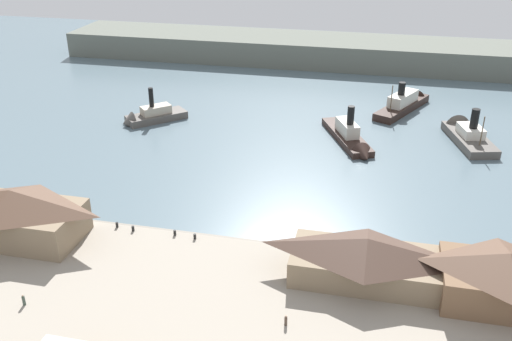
# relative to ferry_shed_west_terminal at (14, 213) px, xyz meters

# --- Properties ---
(ground_plane) EXTENTS (320.00, 320.00, 0.00)m
(ground_plane) POSITION_rel_ferry_shed_west_terminal_xyz_m (37.55, 10.89, -5.45)
(ground_plane) COLOR slate
(quay_promenade) EXTENTS (110.00, 36.00, 1.20)m
(quay_promenade) POSITION_rel_ferry_shed_west_terminal_xyz_m (37.55, -11.11, -4.85)
(quay_promenade) COLOR #9E9384
(quay_promenade) RESTS_ON ground
(seawall_edge) EXTENTS (110.00, 0.80, 1.00)m
(seawall_edge) POSITION_rel_ferry_shed_west_terminal_xyz_m (37.55, 7.29, -4.95)
(seawall_edge) COLOR gray
(seawall_edge) RESTS_ON ground
(ferry_shed_west_terminal) EXTENTS (21.15, 11.02, 8.37)m
(ferry_shed_west_terminal) POSITION_rel_ferry_shed_west_terminal_xyz_m (0.00, 0.00, 0.00)
(ferry_shed_west_terminal) COLOR #847056
(ferry_shed_west_terminal) RESTS_ON quay_promenade
(ferry_shed_central_terminal) EXTENTS (21.20, 10.00, 6.66)m
(ferry_shed_central_terminal) POSITION_rel_ferry_shed_west_terminal_xyz_m (54.55, 0.99, -0.87)
(ferry_shed_central_terminal) COLOR #847056
(ferry_shed_central_terminal) RESTS_ON quay_promenade
(ferry_shed_customs_shed) EXTENTS (16.67, 11.15, 7.56)m
(ferry_shed_customs_shed) POSITION_rel_ferry_shed_west_terminal_xyz_m (72.75, 0.08, -0.41)
(ferry_shed_customs_shed) COLOR brown
(ferry_shed_customs_shed) RESTS_ON quay_promenade
(pedestrian_near_east_shed) EXTENTS (0.39, 0.39, 1.56)m
(pedestrian_near_east_shed) POSITION_rel_ferry_shed_west_terminal_xyz_m (45.37, -11.12, -3.54)
(pedestrian_near_east_shed) COLOR #4C3D33
(pedestrian_near_east_shed) RESTS_ON quay_promenade
(pedestrian_walking_east) EXTENTS (0.41, 0.41, 1.64)m
(pedestrian_walking_east) POSITION_rel_ferry_shed_west_terminal_xyz_m (10.68, -14.88, -3.50)
(pedestrian_walking_east) COLOR #3D4C42
(pedestrian_walking_east) RESTS_ON quay_promenade
(mooring_post_center_east) EXTENTS (0.44, 0.44, 0.90)m
(mooring_post_center_east) POSITION_rel_ferry_shed_west_terminal_xyz_m (14.17, 6.06, -3.80)
(mooring_post_center_east) COLOR black
(mooring_post_center_east) RESTS_ON quay_promenade
(mooring_post_east) EXTENTS (0.44, 0.44, 0.90)m
(mooring_post_east) POSITION_rel_ferry_shed_west_terminal_xyz_m (24.29, 5.86, -3.80)
(mooring_post_east) COLOR black
(mooring_post_east) RESTS_ON quay_promenade
(mooring_post_center_west) EXTENTS (0.44, 0.44, 0.90)m
(mooring_post_center_west) POSITION_rel_ferry_shed_west_terminal_xyz_m (27.77, 5.54, -3.80)
(mooring_post_center_west) COLOR black
(mooring_post_center_west) RESTS_ON quay_promenade
(mooring_post_west) EXTENTS (0.44, 0.44, 0.90)m
(mooring_post_west) POSITION_rel_ferry_shed_west_terminal_xyz_m (17.22, 5.55, -3.80)
(mooring_post_west) COLOR black
(mooring_post_west) RESTS_ON quay_promenade
(ferry_near_quay) EXTENTS (11.26, 21.19, 10.48)m
(ferry_near_quay) POSITION_rel_ferry_shed_west_terminal_xyz_m (74.46, 61.41, -4.04)
(ferry_near_quay) COLOR #514C47
(ferry_near_quay) RESTS_ON ground
(ferry_approaching_west) EXTENTS (15.15, 14.89, 10.15)m
(ferry_approaching_west) POSITION_rel_ferry_shed_west_terminal_xyz_m (-0.54, 55.64, -4.07)
(ferry_approaching_west) COLOR #514C47
(ferry_approaching_west) RESTS_ON ground
(ferry_mid_harbor) EXTENTS (15.17, 24.41, 9.79)m
(ferry_mid_harbor) POSITION_rel_ferry_shed_west_terminal_xyz_m (61.37, 79.36, -3.71)
(ferry_mid_harbor) COLOR black
(ferry_mid_harbor) RESTS_ON ground
(ferry_moored_west) EXTENTS (14.03, 23.60, 10.12)m
(ferry_moored_west) POSITION_rel_ferry_shed_west_terminal_xyz_m (49.04, 52.33, -4.04)
(ferry_moored_west) COLOR black
(ferry_moored_west) RESTS_ON ground
(far_headland) EXTENTS (180.00, 24.00, 8.00)m
(far_headland) POSITION_rel_ferry_shed_west_terminal_xyz_m (37.55, 120.89, -1.45)
(far_headland) COLOR #60665B
(far_headland) RESTS_ON ground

